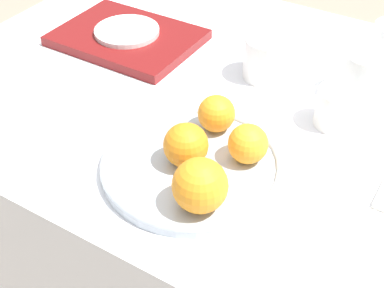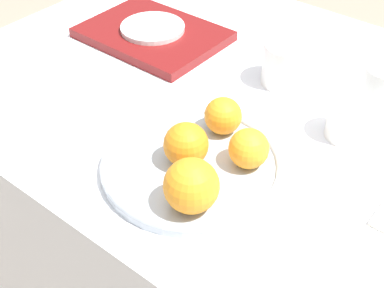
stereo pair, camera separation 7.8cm
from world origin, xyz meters
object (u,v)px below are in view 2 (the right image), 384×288
object	(u,v)px
orange_2	(223,116)
cup_1	(350,119)
fruit_platter	(192,164)
side_plate	(153,28)
orange_1	(249,148)
orange_0	(186,145)
serving_tray	(153,34)
cup_3	(286,64)
orange_3	(191,186)

from	to	relation	value
orange_2	cup_1	xyz separation A→B (m)	(0.15, 0.13, -0.01)
fruit_platter	side_plate	distance (m)	0.42
orange_1	cup_1	world-z (taller)	orange_1
side_plate	cup_1	distance (m)	0.47
orange_0	side_plate	size ratio (longest dim) A/B	0.51
orange_1	orange_2	bearing A→B (deg)	151.93
orange_1	serving_tray	world-z (taller)	orange_1
fruit_platter	serving_tray	size ratio (longest dim) A/B	0.97
orange_2	side_plate	xyz separation A→B (m)	(-0.31, 0.17, -0.02)
orange_1	fruit_platter	bearing A→B (deg)	-143.23
serving_tray	cup_3	world-z (taller)	cup_3
orange_1	orange_3	size ratio (longest dim) A/B	0.79
cup_1	orange_2	bearing A→B (deg)	-139.60
orange_2	cup_1	world-z (taller)	orange_2
orange_3	cup_3	xyz separation A→B (m)	(-0.07, 0.36, -0.01)
orange_1	serving_tray	xyz separation A→B (m)	(-0.39, 0.21, -0.03)
orange_3	serving_tray	xyz separation A→B (m)	(-0.38, 0.33, -0.04)
fruit_platter	side_plate	size ratio (longest dim) A/B	2.07
cup_3	orange_0	bearing A→B (deg)	-87.90
orange_0	orange_1	bearing A→B (deg)	36.08
fruit_platter	orange_0	bearing A→B (deg)	-150.38
orange_0	side_plate	world-z (taller)	orange_0
orange_0	serving_tray	xyz separation A→B (m)	(-0.31, 0.27, -0.04)
orange_0	orange_1	size ratio (longest dim) A/B	1.11
serving_tray	orange_0	bearing A→B (deg)	-40.79
orange_0	orange_3	bearing A→B (deg)	-46.02
orange_2	side_plate	distance (m)	0.36
fruit_platter	orange_2	world-z (taller)	orange_2
fruit_platter	orange_3	xyz separation A→B (m)	(0.06, -0.07, 0.04)
fruit_platter	orange_3	distance (m)	0.10
cup_1	fruit_platter	bearing A→B (deg)	-123.00
orange_2	orange_1	bearing A→B (deg)	-28.07
orange_0	orange_2	distance (m)	0.10
fruit_platter	cup_3	size ratio (longest dim) A/B	3.27
fruit_platter	cup_1	bearing A→B (deg)	57.00
serving_tray	side_plate	distance (m)	0.02
orange_0	orange_3	distance (m)	0.09
side_plate	orange_2	bearing A→B (deg)	-29.33
cup_1	cup_3	distance (m)	0.18
fruit_platter	cup_1	size ratio (longest dim) A/B	3.85
orange_1	orange_2	xyz separation A→B (m)	(-0.08, 0.04, -0.00)
fruit_platter	serving_tray	distance (m)	0.42
orange_3	orange_1	bearing A→B (deg)	84.71
orange_1	side_plate	world-z (taller)	orange_1
cup_1	orange_3	bearing A→B (deg)	-106.91
fruit_platter	serving_tray	xyz separation A→B (m)	(-0.32, 0.26, -0.00)
serving_tray	cup_1	world-z (taller)	cup_1
orange_1	orange_2	world-z (taller)	same
orange_0	cup_3	size ratio (longest dim) A/B	0.80
side_plate	cup_3	world-z (taller)	cup_3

